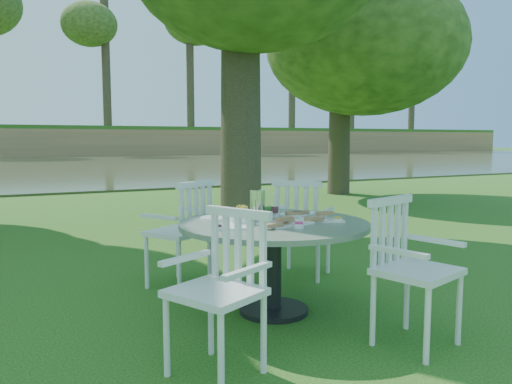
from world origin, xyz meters
TOP-DOWN VIEW (x-y plane):
  - ground at (0.00, 0.00)m, footprint 140.00×140.00m
  - table at (-0.42, -0.98)m, footprint 1.51×1.51m
  - chair_ne at (0.29, -0.21)m, footprint 0.68×0.68m
  - chair_nw at (-0.84, -0.02)m, footprint 0.69×0.68m
  - chair_sw at (-1.16, -1.74)m, footprint 0.63×0.64m
  - chair_se at (0.11, -1.89)m, footprint 0.62×0.60m
  - tableware at (-0.46, -0.89)m, footprint 1.15×0.85m
  - river at (0.00, 23.00)m, footprint 100.00×28.00m
  - far_bank at (0.28, 41.12)m, footprint 100.00×18.00m

SIDE VIEW (x-z plane):
  - ground at x=0.00m, z-range 0.00..0.00m
  - river at x=0.00m, z-range -0.06..0.06m
  - chair_sw at x=-1.16m, z-range 0.09..1.06m
  - chair_ne at x=0.29m, z-range 0.09..1.08m
  - chair_se at x=0.11m, z-range 0.09..1.08m
  - chair_nw at x=-0.84m, z-range 0.09..1.10m
  - table at x=-0.42m, z-range 0.24..0.99m
  - tableware at x=-0.46m, z-range 0.67..0.91m
  - far_bank at x=0.28m, z-range -0.35..14.85m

